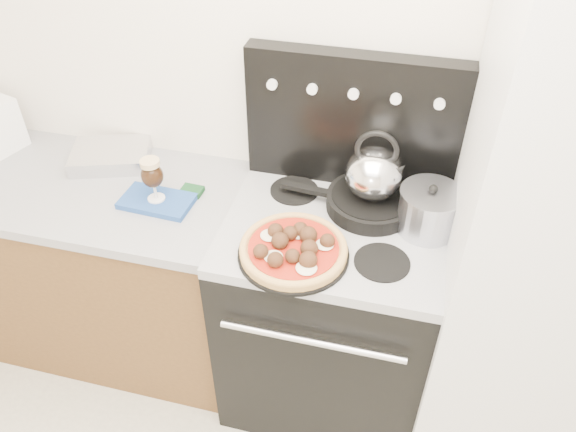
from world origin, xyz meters
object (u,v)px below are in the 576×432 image
(tea_kettle, at_px, (374,170))
(beer_glass, at_px, (153,180))
(base_cabinet, at_px, (83,265))
(oven_mitt, at_px, (157,201))
(stock_pot, at_px, (429,212))
(skillet, at_px, (371,202))
(pizza_pan, at_px, (293,254))
(stove_body, at_px, (328,315))
(fridge, at_px, (553,257))
(pizza, at_px, (294,247))

(tea_kettle, bearing_deg, beer_glass, 175.69)
(base_cabinet, bearing_deg, oven_mitt, -5.82)
(oven_mitt, distance_m, stock_pot, 0.96)
(tea_kettle, relative_size, stock_pot, 1.08)
(base_cabinet, distance_m, beer_glass, 0.73)
(skillet, bearing_deg, stock_pot, -17.98)
(pizza_pan, bearing_deg, stove_body, 61.19)
(beer_glass, xyz_separation_m, stock_pot, (0.96, 0.07, -0.01))
(fridge, distance_m, stock_pot, 0.41)
(oven_mitt, distance_m, beer_glass, 0.10)
(pizza, bearing_deg, oven_mitt, 163.43)
(base_cabinet, distance_m, tea_kettle, 1.38)
(stove_body, height_order, fridge, fridge)
(beer_glass, xyz_separation_m, skillet, (0.76, 0.14, -0.06))
(beer_glass, bearing_deg, base_cabinet, 174.18)
(base_cabinet, xyz_separation_m, beer_glass, (0.45, -0.05, 0.58))
(stock_pot, bearing_deg, tea_kettle, 162.02)
(base_cabinet, height_order, stock_pot, stock_pot)
(beer_glass, xyz_separation_m, pizza_pan, (0.55, -0.16, -0.08))
(skillet, bearing_deg, base_cabinet, -175.61)
(stock_pot, bearing_deg, beer_glass, -175.57)
(beer_glass, height_order, skillet, beer_glass)
(oven_mitt, xyz_separation_m, tea_kettle, (0.76, 0.14, 0.17))
(base_cabinet, height_order, beer_glass, beer_glass)
(fridge, bearing_deg, stove_body, 177.95)
(fridge, relative_size, pizza_pan, 5.26)
(beer_glass, relative_size, stock_pot, 0.85)
(stock_pot, bearing_deg, stove_body, -170.04)
(base_cabinet, relative_size, stock_pot, 7.19)
(base_cabinet, relative_size, beer_glass, 8.43)
(stove_body, height_order, stock_pot, stock_pot)
(base_cabinet, bearing_deg, skillet, 4.39)
(fridge, relative_size, skillet, 6.07)
(pizza, bearing_deg, base_cabinet, 168.16)
(stove_body, distance_m, skillet, 0.53)
(oven_mitt, distance_m, pizza, 0.58)
(tea_kettle, bearing_deg, base_cabinet, 169.73)
(tea_kettle, bearing_deg, skillet, 165.34)
(fridge, xyz_separation_m, skillet, (-0.59, 0.14, -0.00))
(base_cabinet, distance_m, oven_mitt, 0.66)
(base_cabinet, distance_m, skillet, 1.32)
(tea_kettle, bearing_deg, fridge, -28.16)
(stove_body, xyz_separation_m, fridge, (0.70, -0.03, 0.51))
(pizza, bearing_deg, stove_body, 61.19)
(pizza, relative_size, stock_pot, 1.72)
(beer_glass, xyz_separation_m, pizza, (0.55, -0.16, -0.05))
(stove_body, relative_size, stock_pot, 4.37)
(pizza, relative_size, skillet, 1.11)
(stove_body, bearing_deg, base_cabinet, 178.70)
(pizza, bearing_deg, stock_pot, 30.46)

